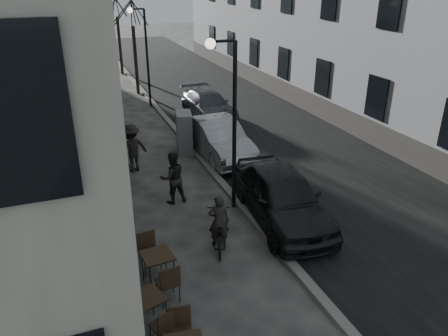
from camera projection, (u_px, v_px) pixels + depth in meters
road at (230, 109)px, 23.31m from camera, size 7.30×60.00×0.00m
kerb at (163, 115)px, 22.09m from camera, size 0.25×60.00×0.12m
streetlamp_near at (229, 109)px, 12.18m from camera, size 0.90×0.28×5.09m
streetlamp_far at (143, 47)px, 22.41m from camera, size 0.90×0.28×5.09m
tree_near at (132, 11)px, 24.37m from camera, size 2.40×2.40×5.70m
tree_far at (116, 5)px, 29.49m from camera, size 2.40×2.40×5.70m
bistro_set_b at (148, 309)px, 8.72m from camera, size 0.91×1.62×0.92m
bistro_set_c at (158, 266)px, 9.95m from camera, size 0.75×1.69×0.98m
utility_cabinet at (184, 132)px, 17.42m from camera, size 0.81×1.18×1.61m
bicycle at (219, 231)px, 11.39m from camera, size 1.15×1.86×0.92m
cyclist_rider at (219, 221)px, 11.27m from camera, size 0.64×0.52×1.51m
pedestrian_near at (173, 178)px, 13.48m from camera, size 0.85×0.68×1.68m
pedestrian_mid at (132, 148)px, 15.64m from camera, size 1.29×0.98×1.77m
pedestrian_far at (121, 146)px, 15.88m from camera, size 1.08×0.87×1.72m
car_near at (282, 196)px, 12.51m from camera, size 2.28×4.75×1.57m
car_mid at (218, 138)px, 17.03m from camera, size 1.73×4.48×1.46m
car_far at (209, 105)px, 21.67m from camera, size 1.97×4.45×1.27m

